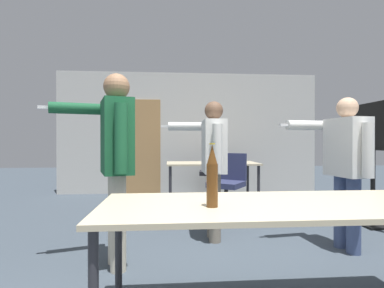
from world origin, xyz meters
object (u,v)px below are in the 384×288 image
object	(u,v)px
person_far_watching	(115,151)
office_chair_side_rolled	(228,186)
person_near_casual	(213,157)
beer_bottle	(212,177)
tv_screen	(373,146)
person_left_plaid	(346,159)
office_chair_far_right	(214,175)

from	to	relation	value
person_far_watching	office_chair_side_rolled	distance (m)	2.33
person_near_casual	beer_bottle	bearing A→B (deg)	171.96
person_near_casual	beer_bottle	size ratio (longest dim) A/B	4.31
tv_screen	person_near_casual	xyz separation A→B (m)	(-2.28, -0.45, -0.12)
tv_screen	person_far_watching	distance (m)	3.46
person_far_watching	person_left_plaid	xyz separation A→B (m)	(2.31, 0.24, -0.10)
person_far_watching	person_near_casual	world-z (taller)	person_far_watching
person_near_casual	person_left_plaid	bearing A→B (deg)	-108.48
person_far_watching	beer_bottle	world-z (taller)	person_far_watching
person_near_casual	beer_bottle	distance (m)	1.73
tv_screen	office_chair_side_rolled	bearing A→B (deg)	-108.36
office_chair_side_rolled	office_chair_far_right	bearing A→B (deg)	-56.78
office_chair_side_rolled	beer_bottle	xyz separation A→B (m)	(-0.66, -2.78, 0.47)
beer_bottle	tv_screen	bearing A→B (deg)	40.43
tv_screen	person_near_casual	size ratio (longest dim) A/B	1.05
tv_screen	person_left_plaid	distance (m)	1.32
person_left_plaid	office_chair_side_rolled	bearing A→B (deg)	23.62
person_far_watching	tv_screen	bearing A→B (deg)	-87.34
person_near_casual	person_left_plaid	size ratio (longest dim) A/B	1.00
office_chair_side_rolled	beer_bottle	world-z (taller)	beer_bottle
person_near_casual	office_chair_side_rolled	world-z (taller)	person_near_casual
person_far_watching	beer_bottle	bearing A→B (deg)	-160.96
office_chair_side_rolled	office_chair_far_right	xyz separation A→B (m)	(0.04, 1.68, -0.01)
person_near_casual	beer_bottle	world-z (taller)	person_near_casual
person_left_plaid	beer_bottle	bearing A→B (deg)	120.82
tv_screen	person_left_plaid	bearing A→B (deg)	-46.27
tv_screen	office_chair_side_rolled	world-z (taller)	tv_screen
tv_screen	office_chair_side_rolled	distance (m)	2.07
tv_screen	beer_bottle	xyz separation A→B (m)	(-2.54, -2.16, -0.15)
person_left_plaid	beer_bottle	distance (m)	2.02
person_far_watching	office_chair_far_right	size ratio (longest dim) A/B	1.85
person_far_watching	person_left_plaid	bearing A→B (deg)	-100.85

